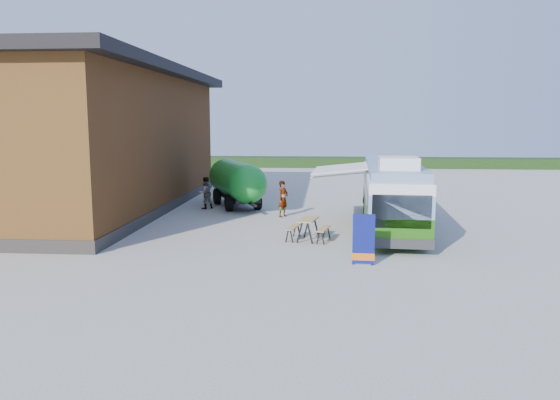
# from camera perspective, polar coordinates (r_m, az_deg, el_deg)

# --- Properties ---
(ground) EXTENTS (100.00, 100.00, 0.00)m
(ground) POSITION_cam_1_polar(r_m,az_deg,el_deg) (18.80, -0.22, -6.12)
(ground) COLOR #BCB7AD
(ground) RESTS_ON ground
(barn) EXTENTS (9.60, 21.20, 7.50)m
(barn) POSITION_cam_1_polar(r_m,az_deg,el_deg) (30.65, -18.59, 5.80)
(barn) COLOR brown
(barn) RESTS_ON ground
(hedge) EXTENTS (40.00, 3.00, 1.00)m
(hedge) POSITION_cam_1_polar(r_m,az_deg,el_deg) (56.67, 11.23, 3.86)
(hedge) COLOR #264419
(hedge) RESTS_ON ground
(bus) EXTENTS (2.88, 10.96, 3.34)m
(bus) POSITION_cam_1_polar(r_m,az_deg,el_deg) (24.48, 11.57, 0.86)
(bus) COLOR #357713
(bus) RESTS_ON ground
(awning) EXTENTS (2.73, 4.16, 0.51)m
(awning) POSITION_cam_1_polar(r_m,az_deg,el_deg) (24.37, 6.86, 2.90)
(awning) COLOR white
(awning) RESTS_ON ground
(banner) EXTENTS (0.74, 0.21, 1.69)m
(banner) POSITION_cam_1_polar(r_m,az_deg,el_deg) (18.02, 8.72, -4.59)
(banner) COLOR navy
(banner) RESTS_ON ground
(picnic_table) EXTENTS (1.76, 1.63, 0.86)m
(picnic_table) POSITION_cam_1_polar(r_m,az_deg,el_deg) (21.48, 2.98, -2.56)
(picnic_table) COLOR tan
(picnic_table) RESTS_ON ground
(person_a) EXTENTS (0.71, 0.78, 1.78)m
(person_a) POSITION_cam_1_polar(r_m,az_deg,el_deg) (26.74, 0.32, 0.12)
(person_a) COLOR #999999
(person_a) RESTS_ON ground
(person_b) EXTENTS (1.05, 1.02, 1.71)m
(person_b) POSITION_cam_1_polar(r_m,az_deg,el_deg) (29.50, -7.82, 0.74)
(person_b) COLOR #999999
(person_b) RESTS_ON ground
(slurry_tanker) EXTENTS (3.84, 6.28, 2.50)m
(slurry_tanker) POSITION_cam_1_polar(r_m,az_deg,el_deg) (29.92, -4.59, 2.02)
(slurry_tanker) COLOR green
(slurry_tanker) RESTS_ON ground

